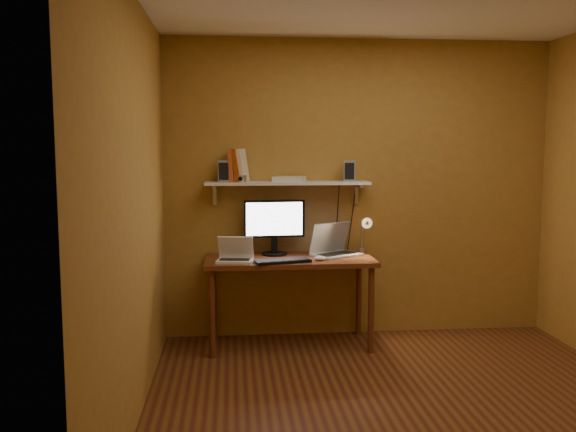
{
  "coord_description": "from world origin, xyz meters",
  "views": [
    {
      "loc": [
        -1.12,
        -3.69,
        1.67
      ],
      "look_at": [
        -0.67,
        1.18,
        1.11
      ],
      "focal_mm": 38.0,
      "sensor_mm": 36.0,
      "label": 1
    }
  ],
  "objects": [
    {
      "name": "mouse",
      "position": [
        -0.41,
        1.14,
        0.77
      ],
      "size": [
        0.1,
        0.07,
        0.03
      ],
      "primitive_type": "ellipsoid",
      "rotation": [
        0.0,
        0.0,
        -0.09
      ],
      "color": "white",
      "rests_on": "desk"
    },
    {
      "name": "shelf_camera",
      "position": [
        -1.04,
        1.41,
        1.4
      ],
      "size": [
        0.1,
        0.05,
        0.06
      ],
      "color": "silver",
      "rests_on": "wall_shelf"
    },
    {
      "name": "netbook",
      "position": [
        -1.09,
        1.17,
        0.81
      ],
      "size": [
        0.31,
        0.24,
        0.2
      ],
      "rotation": [
        0.0,
        0.0,
        -0.15
      ],
      "color": "white",
      "rests_on": "desk"
    },
    {
      "name": "desk",
      "position": [
        -0.64,
        1.28,
        0.66
      ],
      "size": [
        1.4,
        0.6,
        0.75
      ],
      "color": "maroon",
      "rests_on": "ground"
    },
    {
      "name": "speaker_right",
      "position": [
        -0.11,
        1.47,
        1.46
      ],
      "size": [
        0.12,
        0.12,
        0.18
      ],
      "primitive_type": "cube",
      "rotation": [
        0.0,
        0.0,
        -0.21
      ],
      "color": "gray",
      "rests_on": "wall_shelf"
    },
    {
      "name": "desk_lamp",
      "position": [
        0.02,
        1.41,
        0.96
      ],
      "size": [
        0.09,
        0.23,
        0.38
      ],
      "color": "silver",
      "rests_on": "desk"
    },
    {
      "name": "router",
      "position": [
        -0.63,
        1.47,
        1.4
      ],
      "size": [
        0.3,
        0.24,
        0.04
      ],
      "primitive_type": "cube",
      "rotation": [
        0.0,
        0.0,
        -0.28
      ],
      "color": "white",
      "rests_on": "wall_shelf"
    },
    {
      "name": "books",
      "position": [
        -1.06,
        1.49,
        1.51
      ],
      "size": [
        0.19,
        0.2,
        0.28
      ],
      "color": "#BF5327",
      "rests_on": "wall_shelf"
    },
    {
      "name": "laptop",
      "position": [
        -0.26,
        1.37,
        0.82
      ],
      "size": [
        0.47,
        0.43,
        0.28
      ],
      "rotation": [
        0.0,
        0.0,
        0.53
      ],
      "color": "gray",
      "rests_on": "desk"
    },
    {
      "name": "monitor",
      "position": [
        -0.76,
        1.45,
        1.01
      ],
      "size": [
        0.52,
        0.24,
        0.47
      ],
      "rotation": [
        0.0,
        0.0,
        0.07
      ],
      "color": "black",
      "rests_on": "desk"
    },
    {
      "name": "keyboard",
      "position": [
        -0.72,
        1.08,
        0.76
      ],
      "size": [
        0.47,
        0.25,
        0.02
      ],
      "primitive_type": "cube",
      "rotation": [
        0.0,
        0.0,
        0.23
      ],
      "color": "black",
      "rests_on": "desk"
    },
    {
      "name": "room",
      "position": [
        0.0,
        0.0,
        1.3
      ],
      "size": [
        3.44,
        3.24,
        2.64
      ],
      "color": "brown",
      "rests_on": "ground"
    },
    {
      "name": "speaker_left",
      "position": [
        -1.17,
        1.47,
        1.47
      ],
      "size": [
        0.12,
        0.12,
        0.18
      ],
      "primitive_type": "cube",
      "rotation": [
        0.0,
        0.0,
        -0.25
      ],
      "color": "gray",
      "rests_on": "wall_shelf"
    },
    {
      "name": "wall_shelf",
      "position": [
        -0.64,
        1.47,
        1.36
      ],
      "size": [
        1.4,
        0.25,
        0.21
      ],
      "color": "white",
      "rests_on": "room"
    }
  ]
}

